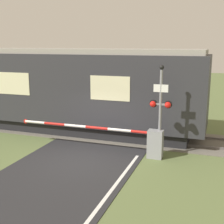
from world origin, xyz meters
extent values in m
plane|color=#5B6B3D|center=(0.00, 0.00, 0.00)|extent=(80.00, 80.00, 0.00)
cube|color=#666056|center=(0.00, 3.61, 0.01)|extent=(36.00, 3.20, 0.03)
cube|color=#595451|center=(0.00, 2.89, 0.08)|extent=(36.00, 0.08, 0.10)
cube|color=#595451|center=(0.00, 4.33, 0.08)|extent=(36.00, 0.08, 0.10)
cube|color=black|center=(-4.71, 3.61, 0.30)|extent=(17.09, 2.40, 0.60)
cube|color=#2D2D33|center=(-4.71, 3.61, 2.31)|extent=(18.58, 2.83, 3.42)
cube|color=gray|center=(-4.71, 3.61, 4.14)|extent=(18.20, 2.60, 0.24)
cube|color=beige|center=(0.40, 2.19, 2.57)|extent=(1.86, 0.02, 1.10)
cube|color=beige|center=(-4.71, 2.19, 2.57)|extent=(1.86, 0.02, 1.10)
cube|color=gray|center=(2.73, 1.08, 0.57)|extent=(0.60, 0.44, 1.14)
cylinder|color=gray|center=(2.73, 1.08, 1.02)|extent=(0.16, 0.16, 0.18)
cylinder|color=red|center=(2.23, 1.08, 1.02)|extent=(1.01, 0.11, 0.11)
cylinder|color=white|center=(1.22, 1.08, 1.02)|extent=(1.01, 0.11, 0.11)
cylinder|color=red|center=(0.21, 1.08, 1.02)|extent=(1.01, 0.11, 0.11)
cylinder|color=white|center=(-0.80, 1.08, 1.02)|extent=(1.01, 0.11, 0.11)
cylinder|color=red|center=(-1.81, 1.08, 1.02)|extent=(1.01, 0.11, 0.11)
cylinder|color=white|center=(-2.82, 1.08, 1.02)|extent=(1.01, 0.11, 0.11)
cylinder|color=red|center=(-3.32, 1.08, 1.02)|extent=(0.20, 0.02, 0.20)
cylinder|color=gray|center=(2.87, 1.19, 1.77)|extent=(0.11, 0.11, 3.53)
cube|color=gray|center=(2.87, 1.19, 2.19)|extent=(0.71, 0.07, 0.07)
sphere|color=red|center=(2.57, 1.14, 2.19)|extent=(0.24, 0.24, 0.24)
sphere|color=red|center=(3.16, 1.14, 2.19)|extent=(0.24, 0.24, 0.24)
cylinder|color=black|center=(2.57, 1.25, 2.19)|extent=(0.30, 0.06, 0.30)
cylinder|color=black|center=(3.16, 1.25, 2.19)|extent=(0.30, 0.06, 0.30)
cube|color=white|center=(2.87, 1.15, 2.83)|extent=(0.57, 0.02, 0.30)
sphere|color=black|center=(2.87, 1.19, 3.63)|extent=(0.18, 0.18, 0.18)
camera|label=1|loc=(5.01, -10.75, 4.54)|focal=50.00mm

